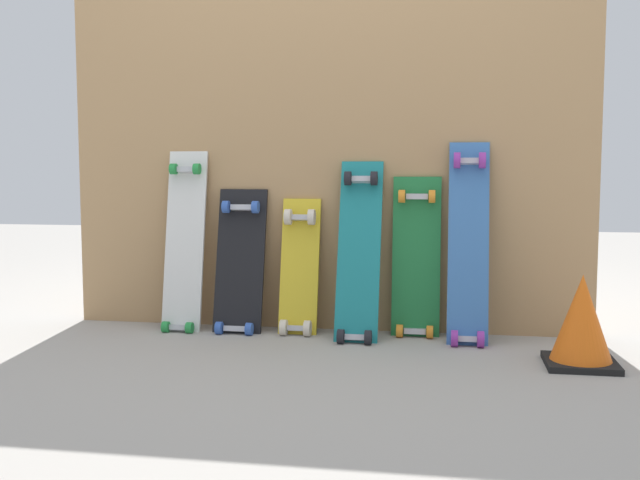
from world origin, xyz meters
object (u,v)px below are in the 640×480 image
object	(u,v)px
skateboard_white	(184,248)
traffic_cone	(582,321)
skateboard_teal	(359,257)
skateboard_green	(416,264)
skateboard_yellow	(299,273)
skateboard_blue	(468,249)
skateboard_black	(240,268)

from	to	relation	value
skateboard_white	traffic_cone	world-z (taller)	skateboard_white
skateboard_teal	traffic_cone	xyz separation A→B (m)	(0.88, -0.34, -0.18)
skateboard_white	skateboard_green	size ratio (longest dim) A/B	1.16
skateboard_yellow	skateboard_green	world-z (taller)	skateboard_green
skateboard_blue	traffic_cone	world-z (taller)	skateboard_blue
skateboard_blue	traffic_cone	bearing A→B (deg)	-41.33
skateboard_black	skateboard_green	bearing A→B (deg)	3.04
skateboard_white	skateboard_blue	size ratio (longest dim) A/B	0.97
skateboard_white	skateboard_teal	size ratio (longest dim) A/B	1.06
skateboard_black	skateboard_teal	size ratio (longest dim) A/B	0.85
skateboard_green	traffic_cone	bearing A→B (deg)	-34.48
skateboard_white	skateboard_green	world-z (taller)	skateboard_white
skateboard_white	skateboard_green	distance (m)	1.06
skateboard_teal	traffic_cone	world-z (taller)	skateboard_teal
skateboard_yellow	traffic_cone	xyz separation A→B (m)	(1.16, -0.40, -0.10)
skateboard_teal	skateboard_green	xyz separation A→B (m)	(0.25, 0.09, -0.03)
skateboard_green	skateboard_blue	size ratio (longest dim) A/B	0.84
skateboard_white	skateboard_green	bearing A→B (deg)	2.21
skateboard_black	skateboard_teal	distance (m)	0.56
skateboard_teal	traffic_cone	bearing A→B (deg)	-21.38
skateboard_yellow	skateboard_teal	world-z (taller)	skateboard_teal
skateboard_yellow	skateboard_blue	xyz separation A→B (m)	(0.75, -0.04, 0.12)
skateboard_white	skateboard_blue	world-z (taller)	skateboard_blue
skateboard_teal	skateboard_blue	world-z (taller)	skateboard_blue
skateboard_black	skateboard_yellow	xyz separation A→B (m)	(0.27, 0.01, -0.02)
skateboard_yellow	skateboard_teal	size ratio (longest dim) A/B	0.79
skateboard_white	skateboard_teal	distance (m)	0.82
skateboard_black	skateboard_blue	xyz separation A→B (m)	(1.02, -0.03, 0.11)
skateboard_black	skateboard_green	world-z (taller)	skateboard_green
skateboard_black	skateboard_teal	world-z (taller)	skateboard_teal
skateboard_white	traffic_cone	distance (m)	1.75
skateboard_teal	skateboard_black	bearing A→B (deg)	174.94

